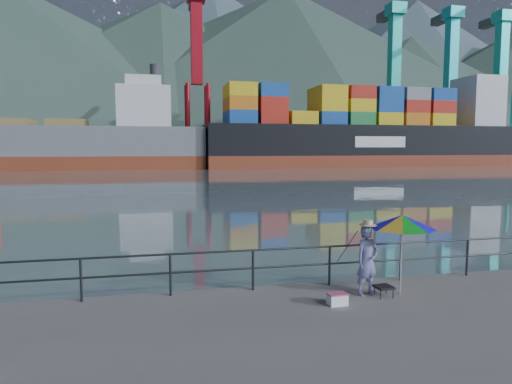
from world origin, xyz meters
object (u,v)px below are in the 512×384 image
Objects in this scene: bulk_carrier at (47,144)px; container_ship at (375,135)px; beach_umbrella at (402,222)px; fisherman at (367,261)px; cooler_bag at (337,300)px.

container_ship is (60.18, -1.12, 1.76)m from bulk_carrier.
container_ship reaches higher than beach_umbrella.
container_ship is at bearing 47.27° from fisherman.
bulk_carrier is at bearing 91.56° from fisherman.
fisherman is 0.85× the size of beach_umbrella.
bulk_carrier is 60.22m from container_ship.
bulk_carrier is (-22.06, 74.53, 3.93)m from cooler_bag.
bulk_carrier reaches higher than fisherman.
cooler_bag is 0.01× the size of container_ship.
bulk_carrier reaches higher than cooler_bag.
cooler_bag is at bearing -73.51° from bulk_carrier.
beach_umbrella is at bearing -24.04° from fisherman.
container_ship is at bearing 63.54° from beach_umbrella.
beach_umbrella is at bearing 8.55° from cooler_bag.
beach_umbrella is 81.65m from container_ship.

